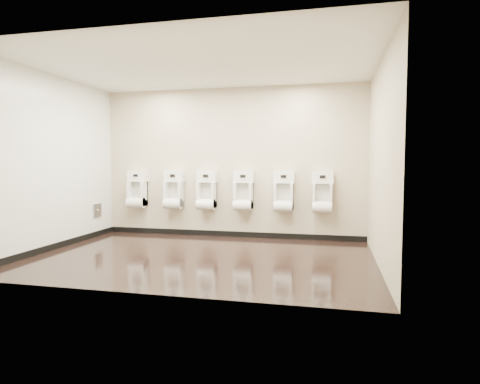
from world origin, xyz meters
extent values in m
cube|color=black|center=(0.00, 0.00, 0.00)|extent=(5.00, 3.50, 0.00)
cube|color=silver|center=(0.00, 0.00, 2.80)|extent=(5.00, 3.50, 0.00)
cube|color=#BBAD92|center=(0.00, 1.75, 1.40)|extent=(5.00, 0.02, 2.80)
cube|color=#BBAD92|center=(0.00, -1.75, 1.40)|extent=(5.00, 0.02, 2.80)
cube|color=#BBAD92|center=(-2.50, 0.00, 1.40)|extent=(0.02, 3.50, 2.80)
cube|color=#BBAD92|center=(2.50, 0.00, 1.40)|extent=(0.02, 3.50, 2.80)
cube|color=white|center=(-2.50, 0.00, 1.40)|extent=(0.01, 3.50, 2.80)
cube|color=black|center=(0.00, 1.74, 0.05)|extent=(5.00, 0.02, 0.10)
cube|color=black|center=(-2.49, 0.00, 0.05)|extent=(0.02, 3.50, 0.10)
cube|color=#9E9EA3|center=(-2.48, 1.20, 0.50)|extent=(0.03, 0.25, 0.25)
cylinder|color=silver|center=(-2.46, 1.20, 0.50)|extent=(0.02, 0.04, 0.04)
cube|color=white|center=(-1.86, 1.63, 0.79)|extent=(0.34, 0.24, 0.48)
cube|color=silver|center=(-1.86, 1.71, 0.83)|extent=(0.25, 0.01, 0.36)
cylinder|color=white|center=(-1.86, 1.56, 0.62)|extent=(0.34, 0.21, 0.21)
cube|color=white|center=(-1.86, 1.66, 1.13)|extent=(0.37, 0.18, 0.21)
cube|color=black|center=(-1.86, 1.57, 1.15)|extent=(0.09, 0.01, 0.05)
cube|color=silver|center=(-1.86, 1.57, 1.15)|extent=(0.11, 0.01, 0.07)
cylinder|color=silver|center=(-1.67, 1.66, 1.13)|extent=(0.01, 0.03, 0.03)
cube|color=white|center=(-1.09, 1.63, 0.79)|extent=(0.34, 0.24, 0.48)
cube|color=silver|center=(-1.09, 1.71, 0.83)|extent=(0.25, 0.01, 0.36)
cylinder|color=white|center=(-1.09, 1.56, 0.62)|extent=(0.34, 0.21, 0.21)
cube|color=white|center=(-1.09, 1.66, 1.13)|extent=(0.37, 0.18, 0.21)
cube|color=black|center=(-1.09, 1.57, 1.15)|extent=(0.09, 0.01, 0.05)
cube|color=silver|center=(-1.09, 1.57, 1.15)|extent=(0.11, 0.01, 0.07)
cylinder|color=silver|center=(-0.90, 1.66, 1.13)|extent=(0.01, 0.03, 0.03)
cube|color=white|center=(-0.43, 1.63, 0.79)|extent=(0.34, 0.24, 0.48)
cube|color=silver|center=(-0.43, 1.71, 0.83)|extent=(0.25, 0.01, 0.36)
cylinder|color=white|center=(-0.43, 1.56, 0.62)|extent=(0.34, 0.21, 0.21)
cube|color=white|center=(-0.43, 1.66, 1.13)|extent=(0.37, 0.18, 0.21)
cube|color=black|center=(-0.43, 1.57, 1.15)|extent=(0.09, 0.01, 0.05)
cube|color=silver|center=(-0.43, 1.57, 1.15)|extent=(0.11, 0.01, 0.07)
cylinder|color=silver|center=(-0.24, 1.66, 1.13)|extent=(0.01, 0.03, 0.03)
cube|color=white|center=(0.28, 1.63, 0.79)|extent=(0.34, 0.24, 0.48)
cube|color=silver|center=(0.28, 1.71, 0.83)|extent=(0.25, 0.01, 0.36)
cylinder|color=white|center=(0.28, 1.56, 0.62)|extent=(0.34, 0.21, 0.21)
cube|color=white|center=(0.28, 1.66, 1.13)|extent=(0.37, 0.18, 0.21)
cube|color=black|center=(0.28, 1.57, 1.15)|extent=(0.09, 0.01, 0.05)
cube|color=silver|center=(0.28, 1.57, 1.15)|extent=(0.11, 0.01, 0.07)
cylinder|color=silver|center=(0.47, 1.66, 1.13)|extent=(0.01, 0.03, 0.03)
cube|color=white|center=(1.03, 1.63, 0.79)|extent=(0.34, 0.24, 0.48)
cube|color=silver|center=(1.03, 1.71, 0.83)|extent=(0.25, 0.01, 0.36)
cylinder|color=white|center=(1.03, 1.56, 0.62)|extent=(0.34, 0.21, 0.21)
cube|color=white|center=(1.03, 1.66, 1.13)|extent=(0.37, 0.18, 0.21)
cube|color=black|center=(1.03, 1.57, 1.15)|extent=(0.09, 0.01, 0.05)
cube|color=silver|center=(1.03, 1.57, 1.15)|extent=(0.11, 0.01, 0.07)
cylinder|color=silver|center=(1.22, 1.66, 1.13)|extent=(0.01, 0.03, 0.03)
cube|color=white|center=(1.71, 1.63, 0.79)|extent=(0.34, 0.24, 0.48)
cube|color=silver|center=(1.71, 1.71, 0.83)|extent=(0.25, 0.01, 0.36)
cylinder|color=white|center=(1.71, 1.56, 0.62)|extent=(0.34, 0.21, 0.21)
cube|color=white|center=(1.71, 1.66, 1.13)|extent=(0.37, 0.18, 0.21)
cube|color=black|center=(1.71, 1.57, 1.15)|extent=(0.09, 0.01, 0.05)
cube|color=silver|center=(1.71, 1.57, 1.15)|extent=(0.11, 0.01, 0.07)
cylinder|color=silver|center=(1.91, 1.66, 1.13)|extent=(0.01, 0.03, 0.03)
camera|label=1|loc=(1.86, -5.59, 1.38)|focal=30.00mm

